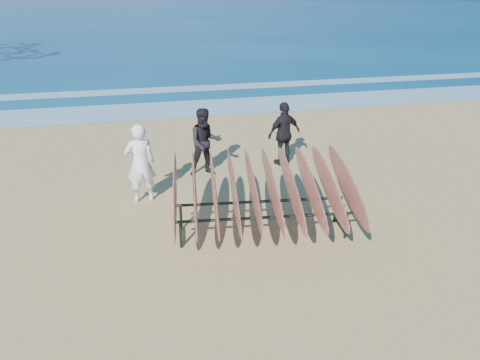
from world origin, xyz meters
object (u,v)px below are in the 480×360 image
Objects in this scene: person_dark_a at (205,142)px; person_dark_b at (284,134)px; person_white at (140,163)px; surfboard_rack at (263,189)px.

person_dark_b is (2.04, 0.27, -0.01)m from person_dark_a.
person_white is 1.04× the size of person_dark_a.
surfboard_rack is 2.15× the size of person_dark_b.
person_dark_a is 2.06m from person_dark_b.
person_dark_a reaches higher than person_dark_b.
surfboard_rack is 2.04× the size of person_white.
person_white reaches higher than person_dark_a.
person_white is 1.93m from person_dark_a.
person_dark_a reaches higher than surfboard_rack.
person_dark_a is at bearing 106.45° from surfboard_rack.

